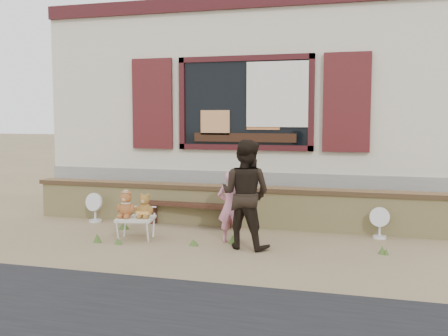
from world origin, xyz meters
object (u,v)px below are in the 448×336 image
(child, at_px, (231,206))
(adult, at_px, (245,194))
(teddy_bear_right, at_px, (145,205))
(bench, at_px, (190,209))
(folding_chair, at_px, (136,219))
(teddy_bear_left, at_px, (126,204))

(child, relative_size, adult, 0.70)
(teddy_bear_right, distance_m, child, 1.28)
(bench, distance_m, teddy_bear_right, 1.16)
(child, bearing_deg, adult, 132.37)
(folding_chair, distance_m, teddy_bear_left, 0.27)
(teddy_bear_right, height_order, child, child)
(child, xyz_separation_m, adult, (0.28, -0.25, 0.23))
(bench, height_order, folding_chair, bench)
(child, bearing_deg, bench, -49.95)
(bench, distance_m, child, 1.36)
(adult, bearing_deg, folding_chair, 10.24)
(teddy_bear_right, xyz_separation_m, child, (1.27, 0.16, 0.01))
(teddy_bear_right, bearing_deg, child, -3.70)
(folding_chair, height_order, teddy_bear_right, teddy_bear_right)
(folding_chair, height_order, adult, adult)
(teddy_bear_left, height_order, adult, adult)
(bench, height_order, teddy_bear_left, teddy_bear_left)
(teddy_bear_left, bearing_deg, teddy_bear_right, 0.00)
(bench, bearing_deg, child, -39.03)
(teddy_bear_right, relative_size, adult, 0.25)
(teddy_bear_left, xyz_separation_m, adult, (1.82, -0.03, 0.23))
(bench, xyz_separation_m, teddy_bear_left, (-0.59, -1.15, 0.24))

